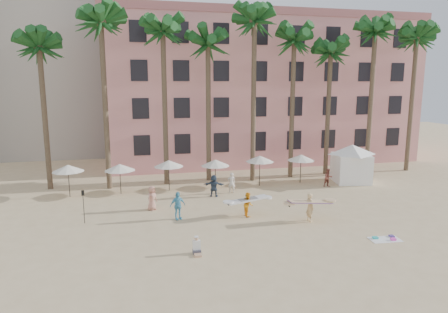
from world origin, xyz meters
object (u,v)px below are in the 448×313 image
(carrier_white, at_px, (248,203))
(carrier_yellow, at_px, (310,206))
(pink_hotel, at_px, (257,92))
(cabana, at_px, (351,160))

(carrier_white, bearing_deg, carrier_yellow, -27.59)
(pink_hotel, height_order, carrier_white, pink_hotel)
(cabana, xyz_separation_m, carrier_white, (-11.99, -7.08, -1.16))
(cabana, distance_m, carrier_yellow, 12.29)
(cabana, relative_size, carrier_yellow, 1.78)
(pink_hotel, xyz_separation_m, carrier_white, (-7.36, -21.30, -7.10))
(pink_hotel, relative_size, cabana, 6.64)
(pink_hotel, distance_m, cabana, 16.09)
(carrier_yellow, bearing_deg, carrier_white, 152.41)
(pink_hotel, height_order, carrier_yellow, pink_hotel)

